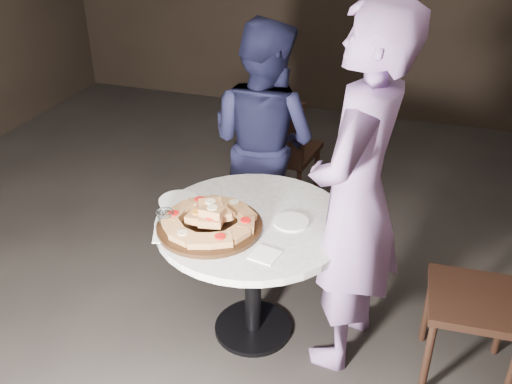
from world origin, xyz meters
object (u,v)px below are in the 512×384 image
focaccia_pile (210,218)px  diner_teal (356,199)px  table (253,242)px  chair_far (279,147)px  serving_board (210,226)px  diner_navy (263,142)px  chair_right (501,292)px  water_glass (165,218)px

focaccia_pile → diner_teal: bearing=15.5°
table → chair_far: (-0.22, 1.23, -0.05)m
serving_board → diner_navy: 0.96m
chair_far → chair_right: chair_far is taller
serving_board → chair_right: (1.37, 0.19, -0.20)m
focaccia_pile → water_glass: (-0.22, -0.04, -0.02)m
table → diner_navy: size_ratio=0.83×
table → diner_teal: size_ratio=0.70×
water_glass → chair_far: size_ratio=0.09×
table → focaccia_pile: bearing=-141.0°
chair_right → diner_teal: (-0.71, -0.01, 0.37)m
chair_far → diner_teal: size_ratio=0.52×
table → diner_teal: (0.49, 0.04, 0.32)m
chair_far → diner_navy: size_ratio=0.62×
diner_navy → diner_teal: (0.69, -0.77, 0.15)m
serving_board → diner_teal: 0.71m
chair_far → diner_navy: bearing=98.1°
table → chair_far: chair_far is taller
diner_navy → water_glass: bearing=98.1°
focaccia_pile → water_glass: 0.22m
water_glass → diner_teal: bearing=14.5°
diner_navy → chair_right: bearing=169.7°
water_glass → table: bearing=25.1°
focaccia_pile → diner_navy: (-0.04, 0.95, -0.02)m
table → water_glass: bearing=-154.9°
serving_board → focaccia_pile: (0.00, 0.00, 0.05)m
focaccia_pile → diner_navy: 0.96m
serving_board → chair_right: 1.40m
water_glass → serving_board: bearing=11.3°
serving_board → diner_navy: bearing=91.9°
focaccia_pile → water_glass: bearing=-168.6°
chair_far → diner_teal: bearing=127.3°
chair_far → chair_right: bearing=146.7°
table → chair_right: bearing=2.4°
serving_board → focaccia_pile: focaccia_pile is taller
focaccia_pile → chair_far: bearing=92.0°
serving_board → diner_teal: size_ratio=0.28×
table → focaccia_pile: 0.29m
table → water_glass: 0.46m
table → focaccia_pile: size_ratio=2.79×
water_glass → diner_navy: 1.02m
table → water_glass: (-0.39, -0.18, 0.18)m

